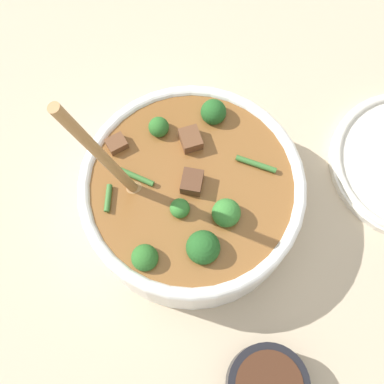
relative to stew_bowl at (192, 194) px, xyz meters
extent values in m
plane|color=#C6B293|center=(0.00, 0.00, -0.05)|extent=(4.00, 4.00, 0.00)
cylinder|color=white|center=(0.00, 0.00, -0.01)|extent=(0.28, 0.28, 0.08)
torus|color=white|center=(0.00, 0.00, 0.03)|extent=(0.28, 0.28, 0.02)
cylinder|color=brown|center=(0.00, 0.00, 0.01)|extent=(0.26, 0.26, 0.05)
sphere|color=#2D6B28|center=(-0.01, 0.09, 0.04)|extent=(0.03, 0.03, 0.03)
cylinder|color=#6B9956|center=(-0.01, 0.09, 0.02)|extent=(0.01, 0.01, 0.01)
sphere|color=#235B23|center=(-0.02, -0.08, 0.04)|extent=(0.04, 0.04, 0.04)
cylinder|color=#6B9956|center=(-0.02, -0.08, 0.01)|extent=(0.01, 0.01, 0.02)
sphere|color=#387F33|center=(0.02, -0.05, 0.04)|extent=(0.03, 0.03, 0.03)
cylinder|color=#6B9956|center=(0.02, -0.05, 0.02)|extent=(0.01, 0.01, 0.02)
sphere|color=#235B23|center=(0.06, 0.08, 0.04)|extent=(0.03, 0.03, 0.03)
cylinder|color=#6B9956|center=(0.06, 0.08, 0.02)|extent=(0.01, 0.01, 0.01)
sphere|color=#387F33|center=(-0.03, -0.02, 0.04)|extent=(0.02, 0.02, 0.02)
cylinder|color=#6B9956|center=(-0.03, -0.02, 0.02)|extent=(0.01, 0.01, 0.01)
sphere|color=#2D6B28|center=(-0.09, -0.06, 0.04)|extent=(0.03, 0.03, 0.03)
cylinder|color=#6B9956|center=(-0.09, -0.06, 0.01)|extent=(0.01, 0.01, 0.01)
cube|color=brown|center=(0.00, 0.00, 0.04)|extent=(0.04, 0.04, 0.02)
cube|color=brown|center=(0.02, 0.05, 0.04)|extent=(0.03, 0.03, 0.02)
cube|color=brown|center=(-0.07, 0.09, 0.03)|extent=(0.03, 0.02, 0.02)
cylinder|color=#3D7533|center=(-0.10, 0.02, 0.04)|extent=(0.02, 0.03, 0.01)
cylinder|color=#3D7533|center=(-0.06, 0.03, 0.04)|extent=(0.04, 0.04, 0.01)
cylinder|color=#3D7533|center=(0.08, -0.01, 0.04)|extent=(0.04, 0.04, 0.01)
ellipsoid|color=#A87A47|center=(-0.07, 0.02, 0.03)|extent=(0.04, 0.03, 0.01)
cylinder|color=#A87A47|center=(-0.09, 0.03, 0.13)|extent=(0.06, 0.03, 0.21)
camera|label=1|loc=(-0.08, -0.20, 0.58)|focal=45.00mm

